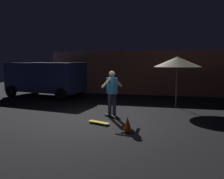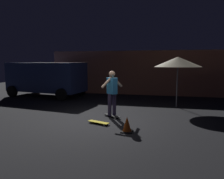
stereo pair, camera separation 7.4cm
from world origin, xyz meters
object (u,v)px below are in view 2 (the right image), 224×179
Objects in this scene: parked_van at (46,77)px; traffic_cone at (127,125)px; patio_umbrella at (178,62)px; skateboard_ridden at (112,116)px; skater at (112,90)px; skateboard_spare at (99,122)px.

traffic_cone is at bearing -44.25° from parked_van.
patio_umbrella reaches higher than parked_van.
traffic_cone reaches higher than skateboard_ridden.
skater is at bearing 117.42° from traffic_cone.
skateboard_ridden is 0.98m from skater.
traffic_cone is at bearing -110.96° from patio_umbrella.
patio_umbrella is 3.66m from skater.
patio_umbrella is 3.12× the size of skateboard_ridden.
patio_umbrella is at bearing 69.04° from traffic_cone.
parked_van is 7.76m from patio_umbrella.
skater is at bearing -39.17° from parked_van.
skateboard_ridden is (5.08, -4.14, -1.11)m from parked_van.
skateboard_spare is 1.25m from traffic_cone.
patio_umbrella reaches higher than skateboard_spare.
patio_umbrella reaches higher than skateboard_ridden.
skateboard_ridden is 1.60× the size of traffic_cone.
parked_van reaches higher than skateboard_spare.
skater is (0.22, 1.01, 0.98)m from skateboard_spare.
traffic_cone is (5.93, -5.78, -0.95)m from parked_van.
parked_van is at bearing 133.33° from skateboard_spare.
skateboard_spare is at bearing -127.01° from patio_umbrella.
skateboard_spare is at bearing 149.70° from traffic_cone.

